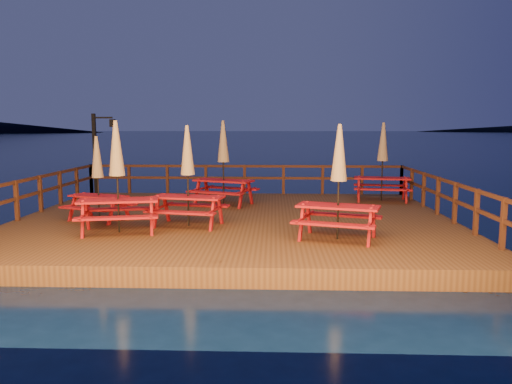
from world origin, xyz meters
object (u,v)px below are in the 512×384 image
lamp_post (99,146)px  picnic_table_1 (382,160)px  picnic_table_0 (188,174)px  picnic_table_2 (117,175)px

lamp_post → picnic_table_1: (10.19, -1.22, -0.41)m
picnic_table_0 → picnic_table_2: bearing=-140.5°
picnic_table_1 → picnic_table_2: size_ratio=0.99×
picnic_table_1 → lamp_post: bearing=-178.5°
picnic_table_2 → lamp_post: bearing=100.2°
picnic_table_0 → picnic_table_2: picnic_table_2 is taller
lamp_post → picnic_table_0: size_ratio=1.17×
lamp_post → picnic_table_1: lamp_post is taller
picnic_table_0 → picnic_table_1: 7.44m
picnic_table_1 → picnic_table_2: (-7.43, -5.40, 0.01)m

